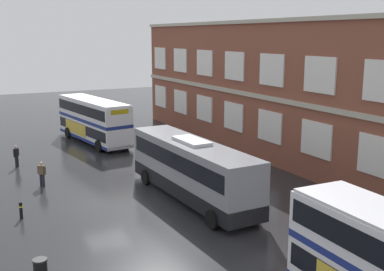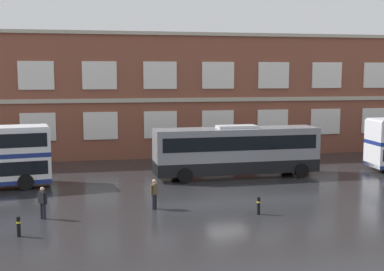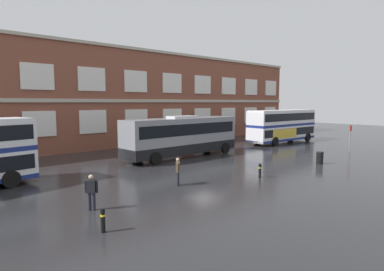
# 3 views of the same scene
# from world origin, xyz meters

# --- Properties ---
(ground_plane) EXTENTS (120.00, 120.00, 0.00)m
(ground_plane) POSITION_xyz_m (0.00, 2.00, 0.00)
(ground_plane) COLOR #232326
(brick_terminal_building) EXTENTS (57.46, 8.19, 11.16)m
(brick_terminal_building) POSITION_xyz_m (2.75, 17.98, 5.43)
(brick_terminal_building) COLOR brown
(brick_terminal_building) RESTS_ON ground
(double_decker_middle) EXTENTS (11.07, 3.10, 4.07)m
(double_decker_middle) POSITION_xyz_m (18.27, 4.78, 2.15)
(double_decker_middle) COLOR silver
(double_decker_middle) RESTS_ON ground
(touring_coach) EXTENTS (12.07, 3.14, 3.80)m
(touring_coach) POSITION_xyz_m (1.93, 4.88, 1.91)
(touring_coach) COLOR gray
(touring_coach) RESTS_ON ground
(waiting_passenger) EXTENTS (0.55, 0.50, 1.70)m
(waiting_passenger) POSITION_xyz_m (-10.88, -3.66, 0.93)
(waiting_passenger) COLOR black
(waiting_passenger) RESTS_ON ground
(second_passenger) EXTENTS (0.51, 0.54, 1.70)m
(second_passenger) POSITION_xyz_m (-4.98, -2.83, 0.93)
(second_passenger) COLOR black
(second_passenger) RESTS_ON ground
(bus_stand_flag) EXTENTS (0.44, 0.10, 2.70)m
(bus_stand_flag) POSITION_xyz_m (16.69, -4.13, 1.64)
(bus_stand_flag) COLOR slate
(bus_stand_flag) RESTS_ON ground
(station_litter_bin) EXTENTS (0.60, 0.60, 1.03)m
(station_litter_bin) POSITION_xyz_m (8.08, -5.26, 0.52)
(station_litter_bin) COLOR black
(station_litter_bin) RESTS_ON ground
(safety_bollard_west) EXTENTS (0.19, 0.19, 0.95)m
(safety_bollard_west) POSITION_xyz_m (0.39, -4.94, 0.49)
(safety_bollard_west) COLOR black
(safety_bollard_west) RESTS_ON ground
(safety_bollard_east) EXTENTS (0.19, 0.19, 0.95)m
(safety_bollard_east) POSITION_xyz_m (-11.70, -6.42, 0.49)
(safety_bollard_east) COLOR black
(safety_bollard_east) RESTS_ON ground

